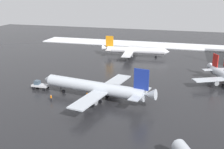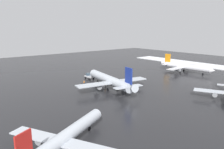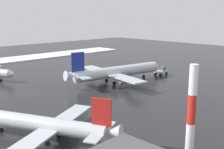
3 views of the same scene
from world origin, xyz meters
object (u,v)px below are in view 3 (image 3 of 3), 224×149
Objects in this scene: ground_crew_near_tug at (130,72)px; ground_crew_mid_apron at (157,75)px; airplane_parked_portside at (116,72)px; airplane_foreground_jet at (44,124)px; ground_crew_beside_wing at (122,78)px; pushback_tug at (161,71)px.

ground_crew_near_tug is 1.00× the size of ground_crew_mid_apron.
airplane_parked_portside is 11.66m from ground_crew_near_tug.
airplane_foreground_jet is 40.99m from ground_crew_beside_wing.
pushback_tug is 2.69× the size of ground_crew_mid_apron.
ground_crew_near_tug is (-22.71, 44.55, -1.56)m from airplane_foreground_jet.
airplane_foreground_jet is at bearing 57.72° from ground_crew_near_tug.
ground_crew_near_tug is 9.42m from ground_crew_mid_apron.
pushback_tug is 2.69× the size of ground_crew_beside_wing.
ground_crew_beside_wing is at bearing 169.40° from pushback_tug.
airplane_parked_portside is 6.96× the size of pushback_tug.
airplane_parked_portside reaches higher than airplane_foreground_jet.
pushback_tug is at bearing -99.03° from airplane_foreground_jet.
ground_crew_mid_apron is (2.26, -5.34, -0.31)m from pushback_tug.
pushback_tug is (-15.73, 51.72, -1.24)m from airplane_foreground_jet.
ground_crew_beside_wing is at bearing 57.85° from ground_crew_near_tug.
ground_crew_beside_wing is 11.13m from ground_crew_mid_apron.
ground_crew_near_tug and ground_crew_mid_apron have the same top height.
pushback_tug is at bearing -60.43° from ground_crew_beside_wing.
pushback_tug reaches higher than ground_crew_near_tug.
ground_crew_near_tug is at bearing 135.76° from pushback_tug.
pushback_tug is 15.49m from ground_crew_beside_wing.
ground_crew_mid_apron is (9.24, 1.83, 0.00)m from ground_crew_near_tug.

